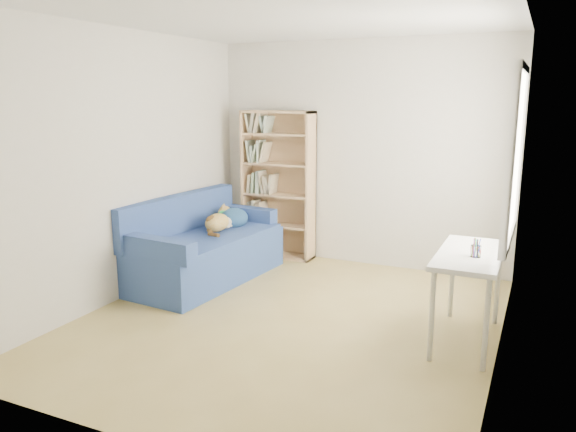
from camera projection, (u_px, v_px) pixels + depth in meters
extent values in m
plane|color=#A68E4B|center=(288.00, 321.00, 5.01)|extent=(4.00, 4.00, 0.00)
cube|color=silver|center=(360.00, 154.00, 6.51)|extent=(3.50, 0.04, 2.60)
cube|color=silver|center=(130.00, 225.00, 2.96)|extent=(3.50, 0.04, 2.60)
cube|color=silver|center=(125.00, 166.00, 5.45)|extent=(0.04, 4.00, 2.60)
cube|color=silver|center=(510.00, 191.00, 4.02)|extent=(0.04, 4.00, 2.60)
cube|color=white|center=(288.00, 14.00, 4.46)|extent=(3.50, 4.00, 0.04)
cube|color=white|center=(516.00, 155.00, 4.51)|extent=(0.01, 1.20, 1.30)
cube|color=navy|center=(206.00, 259.00, 6.09)|extent=(1.03, 1.91, 0.46)
cube|color=navy|center=(177.00, 216.00, 6.14)|extent=(0.33, 1.84, 0.45)
cube|color=navy|center=(243.00, 215.00, 6.76)|extent=(0.88, 0.24, 0.20)
cube|color=navy|center=(156.00, 248.00, 5.28)|extent=(0.88, 0.24, 0.20)
cube|color=navy|center=(207.00, 237.00, 6.03)|extent=(1.00, 1.76, 0.05)
ellipsoid|color=#295587|center=(234.00, 218.00, 6.48)|extent=(0.32, 0.36, 0.24)
ellipsoid|color=#A66C13|center=(217.00, 222.00, 6.19)|extent=(0.39, 0.51, 0.19)
ellipsoid|color=silver|center=(228.00, 223.00, 6.28)|extent=(0.20, 0.23, 0.11)
ellipsoid|color=#39260F|center=(212.00, 219.00, 6.15)|extent=(0.21, 0.26, 0.09)
sphere|color=#A66C13|center=(234.00, 213.00, 6.46)|extent=(0.16, 0.16, 0.16)
cone|color=#A66C13|center=(234.00, 206.00, 6.49)|extent=(0.08, 0.09, 0.08)
cone|color=#A66C13|center=(230.00, 207.00, 6.42)|extent=(0.08, 0.08, 0.08)
cylinder|color=#26C05B|center=(230.00, 216.00, 6.40)|extent=(0.13, 0.08, 0.13)
cylinder|color=#39260F|center=(202.00, 231.00, 5.98)|extent=(0.15, 0.17, 0.06)
cube|color=tan|center=(247.00, 183.00, 7.03)|extent=(0.03, 0.28, 1.80)
cube|color=tan|center=(311.00, 188.00, 6.68)|extent=(0.03, 0.28, 1.80)
cube|color=tan|center=(278.00, 112.00, 6.67)|extent=(0.90, 0.28, 0.03)
cube|color=tan|center=(278.00, 255.00, 7.04)|extent=(0.90, 0.28, 0.03)
cube|color=tan|center=(283.00, 184.00, 6.97)|extent=(0.90, 0.02, 1.80)
cube|color=silver|center=(470.00, 255.00, 4.45)|extent=(0.49, 1.06, 0.04)
cylinder|color=silver|center=(498.00, 285.00, 4.88)|extent=(0.04, 0.04, 0.71)
cylinder|color=silver|center=(486.00, 325.00, 4.02)|extent=(0.04, 0.04, 0.71)
cylinder|color=silver|center=(452.00, 279.00, 5.04)|extent=(0.04, 0.04, 0.71)
cylinder|color=silver|center=(432.00, 316.00, 4.18)|extent=(0.04, 0.04, 0.71)
cylinder|color=white|center=(476.00, 251.00, 4.32)|extent=(0.08, 0.08, 0.09)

